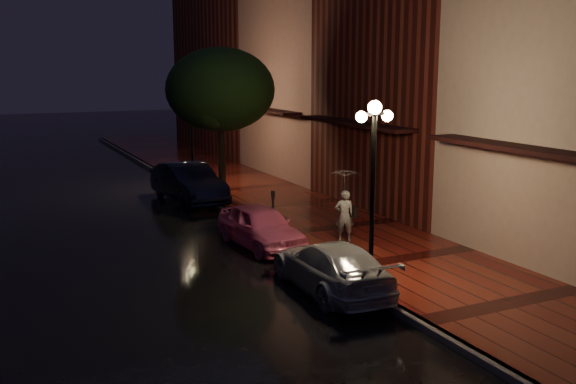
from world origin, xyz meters
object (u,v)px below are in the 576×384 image
navy_car (188,183)px  streetlamp_near (373,181)px  streetlamp_far (192,129)px  woman_with_umbrella (345,194)px  street_tree (221,92)px  parking_meter (273,207)px  pink_car (261,226)px  silver_car (331,267)px

navy_car → streetlamp_near: bearing=-90.3°
streetlamp_far → woman_with_umbrella: 10.69m
street_tree → parking_meter: size_ratio=4.37×
streetlamp_far → pink_car: 9.85m
streetlamp_far → silver_car: 13.95m
street_tree → woman_with_umbrella: (1.05, -7.55, -2.68)m
streetlamp_far → street_tree: size_ratio=0.74×
streetlamp_near → woman_with_umbrella: bearing=69.2°
streetlamp_near → streetlamp_far: same height
street_tree → navy_car: 3.74m
streetlamp_near → parking_meter: size_ratio=3.24×
pink_car → streetlamp_far: bearing=80.9°
parking_meter → silver_car: bearing=-88.2°
street_tree → pink_car: 7.62m
woman_with_umbrella → streetlamp_near: bearing=92.8°
pink_car → street_tree: bearing=76.2°
streetlamp_near → navy_car: size_ratio=0.94×
street_tree → pink_car: street_tree is taller
navy_car → silver_car: bearing=-95.0°
street_tree → navy_car: street_tree is taller
pink_car → streetlamp_near: bearing=-81.3°
streetlamp_far → parking_meter: size_ratio=3.24×
pink_car → woman_with_umbrella: 2.63m
street_tree → parking_meter: 6.67m
pink_car → navy_car: (0.00, 7.16, 0.13)m
silver_car → woman_with_umbrella: (2.26, 3.21, 0.97)m
navy_car → silver_car: navy_car is taller
parking_meter → streetlamp_far: bearing=99.0°
silver_car → navy_car: bearing=-87.3°
streetlamp_near → parking_meter: bearing=92.2°
navy_car → parking_meter: navy_car is taller
navy_car → pink_car: bearing=-95.0°
pink_car → silver_car: pink_car is taller
streetlamp_far → navy_car: bearing=-111.3°
street_tree → silver_car: size_ratio=1.42×
pink_car → silver_car: (0.00, -4.17, -0.03)m
navy_car → parking_meter: bearing=-88.3°
pink_car → parking_meter: 1.15m
streetlamp_near → street_tree: bearing=88.7°
navy_car → woman_with_umbrella: 8.47m
streetlamp_far → pink_car: bearing=-95.7°
streetlamp_near → pink_car: bearing=102.2°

